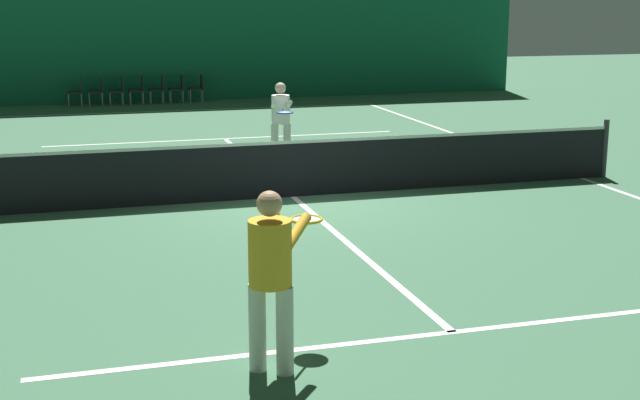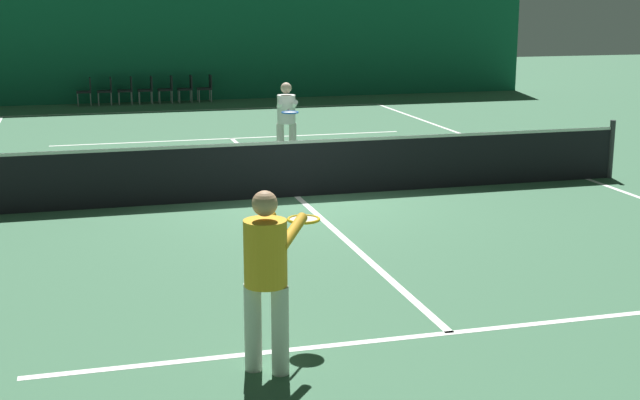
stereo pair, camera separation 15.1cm
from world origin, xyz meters
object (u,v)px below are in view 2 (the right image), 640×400
at_px(courtside_chair_4, 167,87).
at_px(courtside_chair_3, 148,88).
at_px(courtside_chair_0, 86,90).
at_px(courtside_chair_1, 107,89).
at_px(courtside_chair_2, 127,88).
at_px(player_far, 287,116).
at_px(player_near, 267,267).
at_px(tennis_net, 297,167).
at_px(courtside_chair_6, 207,86).
at_px(courtside_chair_5, 187,87).

bearing_deg(courtside_chair_4, courtside_chair_3, -90.00).
relative_size(courtside_chair_0, courtside_chair_1, 1.00).
bearing_deg(courtside_chair_2, courtside_chair_3, 90.00).
bearing_deg(player_far, courtside_chair_1, -154.84).
distance_m(player_near, courtside_chair_1, 20.71).
relative_size(player_near, courtside_chair_0, 1.98).
xyz_separation_m(tennis_net, courtside_chair_6, (0.51, 13.90, -0.03)).
relative_size(tennis_net, player_near, 7.20).
xyz_separation_m(courtside_chair_3, courtside_chair_6, (1.84, 0.00, 0.00)).
height_order(tennis_net, courtside_chair_4, tennis_net).
relative_size(tennis_net, player_far, 7.50).
xyz_separation_m(player_near, player_far, (2.51, 9.93, -0.04)).
xyz_separation_m(player_near, courtside_chair_3, (0.62, 20.70, -0.49)).
distance_m(tennis_net, player_near, 7.08).
relative_size(player_near, courtside_chair_4, 1.98).
relative_size(courtside_chair_0, courtside_chair_6, 1.00).
distance_m(courtside_chair_2, courtside_chair_4, 1.23).
height_order(tennis_net, courtside_chair_2, tennis_net).
distance_m(courtside_chair_1, courtside_chair_2, 0.61).
xyz_separation_m(courtside_chair_1, courtside_chair_3, (1.23, 0.00, 0.00)).
relative_size(player_near, courtside_chair_6, 1.98).
bearing_deg(courtside_chair_0, player_far, 19.09).
bearing_deg(courtside_chair_1, courtside_chair_6, 90.00).
bearing_deg(courtside_chair_2, tennis_net, 7.93).
bearing_deg(courtside_chair_4, player_near, -3.40).
bearing_deg(courtside_chair_5, courtside_chair_2, -90.00).
bearing_deg(courtside_chair_3, tennis_net, 5.44).
distance_m(player_near, courtside_chair_3, 20.71).
xyz_separation_m(courtside_chair_1, courtside_chair_5, (2.45, 0.00, 0.00)).
relative_size(courtside_chair_1, courtside_chair_4, 1.00).
relative_size(courtside_chair_2, courtside_chair_4, 1.00).
bearing_deg(courtside_chair_2, courtside_chair_1, -90.00).
bearing_deg(player_near, player_far, 19.74).
bearing_deg(courtside_chair_3, player_far, 9.95).
height_order(player_far, courtside_chair_0, player_far).
bearing_deg(courtside_chair_2, courtside_chair_6, 90.00).
bearing_deg(courtside_chair_3, courtside_chair_6, 90.00).
distance_m(player_far, courtside_chair_6, 10.78).
bearing_deg(courtside_chair_5, tennis_net, 0.41).
height_order(courtside_chair_4, courtside_chair_6, same).
bearing_deg(courtside_chair_5, courtside_chair_1, -90.00).
bearing_deg(courtside_chair_2, player_near, -0.01).
bearing_deg(tennis_net, courtside_chair_1, 100.39).
height_order(courtside_chair_3, courtside_chair_4, same).
bearing_deg(courtside_chair_4, tennis_net, 2.93).
xyz_separation_m(player_far, courtside_chair_0, (-3.73, 10.77, -0.45)).
bearing_deg(courtside_chair_1, courtside_chair_2, 90.00).
bearing_deg(player_far, courtside_chair_4, -164.21).
distance_m(courtside_chair_0, courtside_chair_3, 1.84).
bearing_deg(courtside_chair_4, courtside_chair_5, 90.00).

